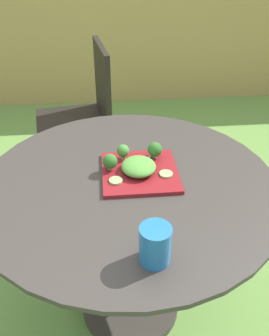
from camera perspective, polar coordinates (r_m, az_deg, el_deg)
The scene contains 13 objects.
ground_plane at distance 1.85m, azimuth -0.65°, elevation -20.35°, with size 12.00×12.00×0.00m, color #669342.
bamboo_fence at distance 3.50m, azimuth -4.25°, elevation 22.21°, with size 8.00×0.08×1.56m, color #A8894C.
patio_table at distance 1.46m, azimuth -0.78°, elevation -8.65°, with size 1.07×1.07×0.72m.
patio_chair at distance 2.34m, azimuth -7.44°, elevation 9.20°, with size 0.50×0.50×0.90m.
salad_plate at distance 1.36m, azimuth 0.83°, elevation -0.64°, with size 0.27×0.27×0.01m, color maroon.
drinking_glass at distance 1.02m, azimuth 3.16°, elevation -11.89°, with size 0.09×0.09×0.11m.
fork at distance 1.39m, azimuth 1.32°, elevation 0.71°, with size 0.11×0.13×0.00m.
lettuce_mound at distance 1.34m, azimuth 0.63°, elevation 0.25°, with size 0.12×0.13×0.04m, color #519338.
broccoli_floret_0 at distance 1.35m, azimuth -3.79°, elevation 1.01°, with size 0.05×0.05×0.06m.
broccoli_floret_1 at distance 1.41m, azimuth 3.14°, elevation 2.82°, with size 0.06×0.06×0.06m.
broccoli_floret_2 at distance 1.40m, azimuth -1.77°, elevation 2.63°, with size 0.05×0.05×0.06m.
cucumber_slice_0 at distance 1.30m, azimuth -2.89°, elevation -1.94°, with size 0.05×0.05×0.01m, color #8EB766.
cucumber_slice_1 at distance 1.34m, azimuth 4.85°, elevation -0.89°, with size 0.05×0.05×0.01m, color #8EB766.
Camera 1 is at (-0.08, -1.07, 1.51)m, focal length 39.74 mm.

